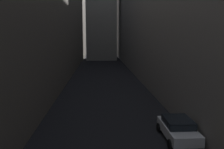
% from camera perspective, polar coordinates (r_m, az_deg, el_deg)
% --- Properties ---
extents(ground_plane, '(264.00, 264.00, 0.00)m').
position_cam_1_polar(ground_plane, '(41.32, -2.07, -0.25)').
color(ground_plane, black).
extents(building_block_left, '(15.94, 108.00, 24.40)m').
position_cam_1_polar(building_block_left, '(44.91, -20.36, 15.58)').
color(building_block_left, '#60594F').
rests_on(building_block_left, ground).
extents(building_block_right, '(12.85, 108.00, 25.48)m').
position_cam_1_polar(building_block_right, '(45.00, 13.81, 16.55)').
color(building_block_right, slate).
rests_on(building_block_right, ground).
extents(parked_car_right_far, '(2.06, 3.96, 1.42)m').
position_cam_1_polar(parked_car_right_far, '(16.55, 15.74, -12.49)').
color(parked_car_right_far, silver).
rests_on(parked_car_right_far, ground).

